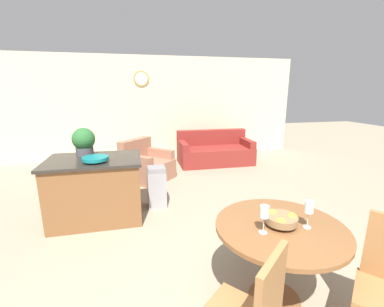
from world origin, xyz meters
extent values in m
cube|color=beige|center=(0.00, 6.15, 1.35)|extent=(8.00, 0.06, 2.70)
cylinder|color=tan|center=(-0.32, 6.11, 2.11)|extent=(0.40, 0.02, 0.40)
cylinder|color=white|center=(-0.32, 6.09, 2.11)|extent=(0.32, 0.01, 0.32)
cylinder|color=brown|center=(0.54, 0.73, 0.02)|extent=(0.45, 0.45, 0.04)
cylinder|color=brown|center=(0.54, 0.73, 0.37)|extent=(0.11, 0.11, 0.67)
cylinder|color=brown|center=(0.54, 0.73, 0.72)|extent=(1.06, 1.06, 0.03)
cube|color=#9E6B3D|center=(0.09, 0.09, 0.72)|extent=(0.32, 0.28, 0.50)
cylinder|color=#9E6B3D|center=(1.06, 0.42, 0.21)|extent=(0.04, 0.04, 0.42)
cylinder|color=olive|center=(0.54, 0.73, 0.76)|extent=(0.10, 0.10, 0.03)
cylinder|color=olive|center=(0.54, 0.73, 0.80)|extent=(0.26, 0.26, 0.06)
sphere|color=gold|center=(0.63, 0.71, 0.82)|extent=(0.08, 0.08, 0.08)
sphere|color=gold|center=(0.51, 0.81, 0.82)|extent=(0.08, 0.08, 0.08)
sphere|color=gold|center=(0.50, 0.66, 0.82)|extent=(0.08, 0.08, 0.08)
cylinder|color=silver|center=(0.35, 0.66, 0.74)|extent=(0.06, 0.06, 0.01)
cylinder|color=silver|center=(0.35, 0.66, 0.81)|extent=(0.01, 0.01, 0.13)
cylinder|color=silver|center=(0.35, 0.66, 0.92)|extent=(0.07, 0.07, 0.10)
cylinder|color=silver|center=(0.73, 0.66, 0.74)|extent=(0.06, 0.06, 0.01)
cylinder|color=silver|center=(0.73, 0.66, 0.81)|extent=(0.01, 0.01, 0.13)
cylinder|color=silver|center=(0.73, 0.66, 0.92)|extent=(0.07, 0.07, 0.10)
cube|color=brown|center=(-1.15, 2.70, 0.43)|extent=(1.21, 0.83, 0.85)
cube|color=#2D2823|center=(-1.15, 2.70, 0.87)|extent=(1.27, 0.89, 0.04)
cylinder|color=#147A7F|center=(-1.10, 2.52, 0.91)|extent=(0.12, 0.12, 0.02)
cylinder|color=#147A7F|center=(-1.10, 2.52, 0.94)|extent=(0.34, 0.34, 0.04)
cylinder|color=#4C4C51|center=(-1.30, 2.96, 0.95)|extent=(0.24, 0.24, 0.12)
sphere|color=#2D6B33|center=(-1.30, 2.96, 1.13)|extent=(0.32, 0.32, 0.32)
cube|color=#9E9EA3|center=(-0.28, 2.90, 0.29)|extent=(0.28, 0.27, 0.57)
cube|color=gray|center=(-0.28, 2.90, 0.61)|extent=(0.27, 0.26, 0.08)
cube|color=maroon|center=(1.40, 5.06, 0.21)|extent=(1.84, 0.96, 0.42)
cube|color=maroon|center=(1.41, 5.42, 0.61)|extent=(1.83, 0.23, 0.39)
cube|color=maroon|center=(0.57, 5.07, 0.30)|extent=(0.17, 0.86, 0.60)
cube|color=maroon|center=(2.23, 5.05, 0.30)|extent=(0.17, 0.86, 0.60)
cube|color=#A87056|center=(-0.33, 4.23, 0.20)|extent=(1.19, 1.19, 0.40)
cube|color=#A87056|center=(-0.58, 4.46, 0.61)|extent=(0.71, 0.73, 0.42)
cube|color=#A87056|center=(-0.58, 3.97, 0.29)|extent=(0.66, 0.64, 0.59)
cube|color=#A87056|center=(-0.09, 4.48, 0.29)|extent=(0.66, 0.64, 0.59)
camera|label=1|loc=(-0.59, -0.95, 1.82)|focal=24.00mm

